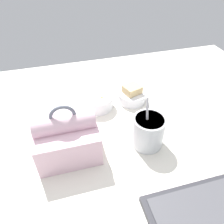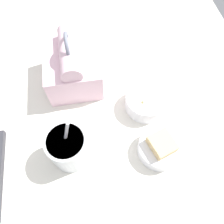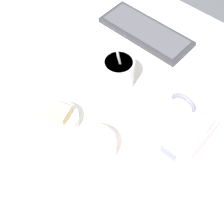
{
  "view_description": "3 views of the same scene",
  "coord_description": "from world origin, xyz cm",
  "px_view_note": "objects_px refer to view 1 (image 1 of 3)",
  "views": [
    {
      "loc": [
        21.73,
        48.93,
        55.22
      ],
      "look_at": [
        6.57,
        -5.97,
        7.0
      ],
      "focal_mm": 35.0,
      "sensor_mm": 36.0,
      "label": 1
    },
    {
      "loc": [
        -20.52,
        -1.35,
        58.52
      ],
      "look_at": [
        6.57,
        -5.97,
        7.0
      ],
      "focal_mm": 35.0,
      "sensor_mm": 36.0,
      "label": 2
    },
    {
      "loc": [
        39.74,
        -43.04,
        81.38
      ],
      "look_at": [
        6.57,
        -5.97,
        7.0
      ],
      "focal_mm": 50.0,
      "sensor_mm": 36.0,
      "label": 3
    }
  ],
  "objects_px": {
    "bento_bowl_sandwich": "(132,95)",
    "bento_bowl_snacks": "(97,101)",
    "lunch_bag": "(67,137)",
    "keyboard": "(215,206)",
    "soup_cup": "(148,131)"
  },
  "relations": [
    {
      "from": "lunch_bag",
      "to": "bento_bowl_sandwich",
      "type": "height_order",
      "value": "lunch_bag"
    },
    {
      "from": "keyboard",
      "to": "bento_bowl_sandwich",
      "type": "xyz_separation_m",
      "value": [
        0.05,
        -0.47,
        0.02
      ]
    },
    {
      "from": "soup_cup",
      "to": "bento_bowl_snacks",
      "type": "bearing_deg",
      "value": -63.69
    },
    {
      "from": "bento_bowl_sandwich",
      "to": "bento_bowl_snacks",
      "type": "xyz_separation_m",
      "value": [
        0.14,
        0.0,
        0.0
      ]
    },
    {
      "from": "lunch_bag",
      "to": "soup_cup",
      "type": "relative_size",
      "value": 1.05
    },
    {
      "from": "keyboard",
      "to": "bento_bowl_sandwich",
      "type": "relative_size",
      "value": 3.1
    },
    {
      "from": "keyboard",
      "to": "bento_bowl_sandwich",
      "type": "distance_m",
      "value": 0.48
    },
    {
      "from": "lunch_bag",
      "to": "bento_bowl_sandwich",
      "type": "bearing_deg",
      "value": -144.38
    },
    {
      "from": "bento_bowl_snacks",
      "to": "bento_bowl_sandwich",
      "type": "bearing_deg",
      "value": -178.97
    },
    {
      "from": "lunch_bag",
      "to": "bento_bowl_snacks",
      "type": "bearing_deg",
      "value": -124.5
    },
    {
      "from": "bento_bowl_sandwich",
      "to": "bento_bowl_snacks",
      "type": "relative_size",
      "value": 0.94
    },
    {
      "from": "lunch_bag",
      "to": "bento_bowl_snacks",
      "type": "xyz_separation_m",
      "value": [
        -0.13,
        -0.19,
        -0.04
      ]
    },
    {
      "from": "bento_bowl_sandwich",
      "to": "lunch_bag",
      "type": "bearing_deg",
      "value": 35.62
    },
    {
      "from": "keyboard",
      "to": "bento_bowl_sandwich",
      "type": "height_order",
      "value": "bento_bowl_sandwich"
    },
    {
      "from": "bento_bowl_snacks",
      "to": "lunch_bag",
      "type": "bearing_deg",
      "value": 55.5
    }
  ]
}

